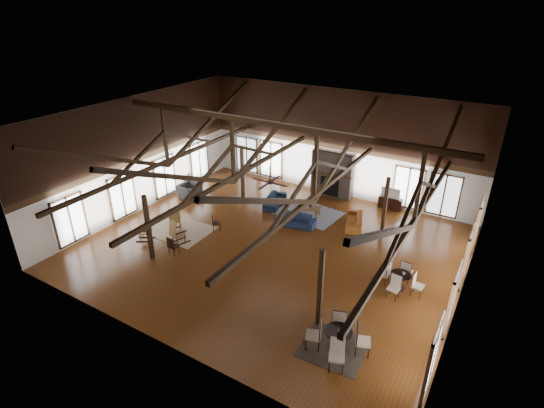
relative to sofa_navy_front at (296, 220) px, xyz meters
The scene contains 31 objects.
floor 2.37m from the sofa_navy_front, 89.33° to the right, with size 16.00×16.00×0.00m, color #562D12.
ceiling 6.18m from the sofa_navy_front, 89.33° to the right, with size 16.00×14.00×0.02m, color black.
wall_back 5.38m from the sofa_navy_front, 89.66° to the left, with size 16.00×0.02×6.00m, color white.
wall_front 9.74m from the sofa_navy_front, 89.83° to the right, with size 16.00×0.02×6.00m, color white.
wall_left 8.75m from the sofa_navy_front, 163.53° to the right, with size 0.02×14.00×6.00m, color white.
wall_right 8.80m from the sofa_navy_front, 16.36° to the right, with size 0.02×14.00×6.00m, color white.
roof_truss 4.42m from the sofa_navy_front, 89.33° to the right, with size 15.60×14.07×3.14m.
post_grid 2.66m from the sofa_navy_front, 89.33° to the right, with size 8.16×7.16×3.05m.
fireplace 4.43m from the sofa_navy_front, 89.64° to the left, with size 2.50×0.69×2.60m.
ceiling_fan 4.84m from the sofa_navy_front, 81.07° to the right, with size 1.60×1.60×0.75m.
sofa_navy_front is the anchor object (origin of this frame).
sofa_navy_left 2.55m from the sofa_navy_front, 144.88° to the left, with size 0.76×1.96×0.57m, color #142138.
sofa_orange 2.93m from the sofa_navy_front, 30.98° to the left, with size 0.77×1.97×0.58m, color brown.
coffee_table 1.39m from the sofa_navy_front, 88.82° to the left, with size 1.27×0.76×0.46m.
vase 1.43m from the sofa_navy_front, 85.92° to the left, with size 0.19×0.19×0.20m, color #B2B2B2.
armchair 6.80m from the sofa_navy_front, behind, with size 1.04×1.19×0.77m, color #28282A.
side_table_lamp 7.61m from the sofa_navy_front, behind, with size 0.42×0.42×1.08m.
rocking_chair_a 5.96m from the sofa_navy_front, 145.95° to the right, with size 0.95×0.97×1.14m.
rocking_chair_b 5.87m from the sofa_navy_front, 131.88° to the right, with size 0.76×1.04×1.20m.
rocking_chair_c 7.19m from the sofa_navy_front, 137.91° to the right, with size 0.94×0.79×1.07m.
side_chair_a 4.02m from the sofa_navy_front, 142.01° to the right, with size 0.55×0.55×0.93m.
side_chair_b 6.21m from the sofa_navy_front, 123.36° to the right, with size 0.40×0.40×0.90m.
cafe_table_near 8.39m from the sofa_navy_front, 52.71° to the right, with size 2.12×2.12×1.09m.
cafe_table_far 6.39m from the sofa_navy_front, 22.47° to the right, with size 1.85×1.85×0.95m.
cup_near 8.49m from the sofa_navy_front, 52.55° to the right, with size 0.13×0.13×0.10m, color #B2B2B2.
cup_far 6.47m from the sofa_navy_front, 21.85° to the right, with size 0.11×0.11×0.09m, color #B2B2B2.
tv_console 5.59m from the sofa_navy_front, 51.74° to the left, with size 1.26×0.47×0.63m, color black.
television 5.61m from the sofa_navy_front, 52.04° to the left, with size 1.01×0.13×0.58m, color #B2B2B2.
rug_tan 5.75m from the sofa_navy_front, 144.16° to the right, with size 2.97×2.34×0.01m, color tan.
rug_navy 1.57m from the sofa_navy_front, 91.30° to the left, with size 3.17×2.37×0.01m, color #1B1F4D.
rug_dark 8.31m from the sofa_navy_front, 53.37° to the right, with size 2.03×1.85×0.01m, color black.
Camera 1 is at (8.54, -14.23, 10.31)m, focal length 28.00 mm.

